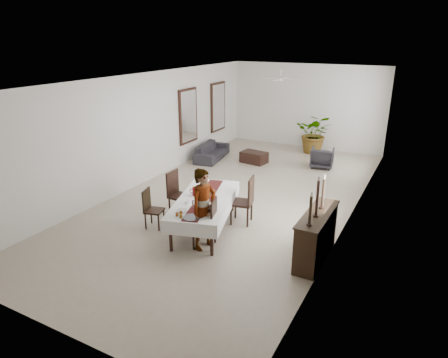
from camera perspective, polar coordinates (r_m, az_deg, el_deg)
floor at (r=10.98m, az=1.85°, el=-2.59°), size 6.00×12.00×0.00m
ceiling at (r=10.20m, az=2.05°, el=14.28°), size 6.00×12.00×0.02m
wall_back at (r=15.97m, az=11.67°, el=10.12°), size 6.00×0.02×3.20m
wall_front at (r=6.03m, az=-24.44°, el=-7.51°), size 6.00×0.02×3.20m
wall_left at (r=12.06m, az=-11.04°, el=7.09°), size 0.02×12.00×3.20m
wall_right at (r=9.59m, az=18.27°, el=3.17°), size 0.02×12.00×3.20m
dining_table_top at (r=8.96m, az=-2.81°, el=-3.02°), size 1.60×2.53×0.05m
table_leg_fl at (r=8.26m, az=-7.64°, el=-8.07°), size 0.09×0.09×0.69m
table_leg_fr at (r=8.04m, az=-1.75°, el=-8.72°), size 0.09×0.09×0.69m
table_leg_bl at (r=10.20m, az=-3.57°, el=-2.34°), size 0.09×0.09×0.69m
table_leg_br at (r=10.02m, az=1.21°, el=-2.73°), size 0.09×0.09×0.69m
tablecloth_top at (r=8.94m, az=-2.81°, el=-2.85°), size 1.82×2.75×0.01m
tablecloth_drape_left at (r=9.15m, az=-6.28°, el=-3.38°), size 0.72×2.43×0.29m
tablecloth_drape_right at (r=8.88m, az=0.80°, el=-3.99°), size 0.72×2.43×0.29m
tablecloth_drape_near at (r=7.90m, az=-5.08°, el=-7.25°), size 1.11×0.34×0.29m
tablecloth_drape_far at (r=10.13m, az=-1.03°, el=-0.90°), size 1.11×0.34×0.29m
table_runner at (r=8.94m, az=-2.81°, el=-2.80°), size 1.02×2.45×0.00m
red_pitcher at (r=9.10m, az=-4.09°, el=-1.77°), size 0.18×0.18×0.20m
pitcher_handle at (r=9.12m, az=-4.59°, el=-1.73°), size 0.12×0.05×0.12m
wine_glass_near at (r=8.32m, az=-3.13°, el=-4.00°), size 0.07×0.07×0.17m
wine_glass_mid at (r=8.46m, az=-4.38°, el=-3.62°), size 0.07×0.07×0.17m
wine_glass_far at (r=8.94m, az=-2.44°, el=-2.23°), size 0.07×0.07×0.17m
teacup_right at (r=8.34m, az=-1.86°, el=-4.31°), size 0.09×0.09×0.06m
saucer_right at (r=8.35m, az=-1.86°, el=-4.46°), size 0.15×0.15×0.01m
teacup_left at (r=8.70m, az=-5.26°, el=-3.33°), size 0.09×0.09×0.06m
saucer_left at (r=8.71m, az=-5.25°, el=-3.47°), size 0.15×0.15×0.01m
plate_near_right at (r=8.08m, az=-2.14°, el=-5.31°), size 0.24×0.24×0.01m
bread_near_right at (r=8.07m, az=-2.14°, el=-5.14°), size 0.09×0.09×0.09m
plate_near_left at (r=8.37m, az=-6.03°, el=-4.50°), size 0.24×0.24×0.01m
plate_far_left at (r=9.50m, az=-3.84°, el=-1.40°), size 0.24×0.24×0.01m
serving_tray at (r=8.03m, az=-4.64°, el=-5.52°), size 0.35×0.35×0.02m
jam_jar_a at (r=8.05m, az=-6.19°, el=-5.28°), size 0.06×0.06×0.07m
jam_jar_b at (r=8.13m, az=-6.72°, el=-5.05°), size 0.06×0.06×0.07m
jam_jar_c at (r=8.20m, az=-6.18°, el=-4.80°), size 0.06×0.06×0.07m
fruit_basket at (r=9.13m, az=-2.14°, el=-1.98°), size 0.29×0.29×0.10m
fruit_red at (r=9.12m, az=-1.93°, el=-1.52°), size 0.09×0.09×0.09m
fruit_green at (r=9.14m, az=-2.34°, el=-1.46°), size 0.08×0.08×0.08m
chair_right_near_seat at (r=8.32m, az=-2.83°, el=-6.68°), size 0.56×0.56×0.05m
chair_right_near_leg_fl at (r=8.24m, az=-1.86°, el=-8.93°), size 0.06×0.06×0.45m
chair_right_near_leg_fr at (r=8.56m, az=-1.28°, el=-7.76°), size 0.06×0.06×0.45m
chair_right_near_leg_bl at (r=8.32m, az=-4.37°, el=-8.66°), size 0.06×0.06×0.45m
chair_right_near_leg_br at (r=8.64m, az=-3.70°, el=-7.51°), size 0.06×0.06×0.45m
chair_right_near_back at (r=8.14m, az=-1.46°, el=-4.87°), size 0.17×0.45×0.58m
chair_right_far_seat at (r=9.34m, az=2.52°, el=-3.40°), size 0.57×0.57×0.05m
chair_right_far_leg_fl at (r=9.23m, az=3.39°, el=-5.53°), size 0.06×0.06×0.48m
chair_right_far_leg_fr at (r=9.58m, az=3.95°, el=-4.56°), size 0.06×0.06×0.48m
chair_right_far_leg_bl at (r=9.32m, az=1.01°, el=-5.24°), size 0.06×0.06×0.48m
chair_right_far_leg_br at (r=9.66m, az=1.65°, el=-4.28°), size 0.06×0.06×0.48m
chair_right_far_back at (r=9.16m, az=3.89°, el=-1.66°), size 0.14×0.48×0.62m
chair_left_near_seat at (r=9.29m, az=-9.93°, el=-4.49°), size 0.47×0.47×0.04m
chair_left_near_leg_fl at (r=9.57m, az=-10.35°, el=-5.18°), size 0.05×0.05×0.38m
chair_left_near_leg_fr at (r=9.31m, az=-11.14°, el=-5.97°), size 0.05×0.05×0.38m
chair_left_near_leg_bl at (r=9.45m, az=-8.58°, el=-5.40°), size 0.05×0.05×0.38m
chair_left_near_leg_br at (r=9.19m, az=-9.33°, el=-6.22°), size 0.05×0.05×0.38m
chair_left_near_back at (r=9.25m, az=-11.03°, el=-2.87°), size 0.13×0.39×0.50m
chair_left_far_seat at (r=9.80m, az=-6.29°, el=-2.47°), size 0.47×0.47×0.05m
chair_left_far_leg_fl at (r=10.14m, az=-6.50°, el=-3.25°), size 0.05×0.05×0.46m
chair_left_far_leg_fr at (r=9.86m, az=-7.78°, el=-4.01°), size 0.05×0.05×0.46m
chair_left_far_leg_bl at (r=9.94m, az=-4.70°, el=-3.68°), size 0.05×0.05×0.46m
chair_left_far_leg_br at (r=9.65m, az=-5.95°, el=-4.47°), size 0.05×0.05×0.46m
chair_left_far_back at (r=9.80m, az=-7.38°, el=-0.51°), size 0.05×0.47×0.59m
woman at (r=8.12m, az=-2.91°, el=-4.36°), size 0.57×0.72×1.72m
sideboard_body at (r=8.08m, az=13.00°, el=-8.06°), size 0.42×1.58×0.95m
sideboard_top at (r=7.87m, az=13.27°, el=-4.89°), size 0.46×1.65×0.03m
candlestick_near_base at (r=7.34m, az=12.07°, el=-6.37°), size 0.11×0.11×0.03m
candlestick_near_shaft at (r=7.23m, az=12.23°, el=-4.38°), size 0.05×0.05×0.53m
candlestick_near_candle at (r=7.11m, az=12.41°, el=-2.13°), size 0.04×0.04×0.08m
candlestick_mid_base at (r=7.71m, az=12.98°, el=-5.12°), size 0.11×0.11×0.03m
candlestick_mid_shaft at (r=7.57m, az=13.18°, el=-2.66°), size 0.05×0.05×0.69m
candlestick_mid_candle at (r=7.44m, az=13.41°, el=0.09°), size 0.04×0.04×0.08m
candlestick_far_base at (r=8.09m, az=13.79°, el=-3.99°), size 0.11×0.11×0.03m
candlestick_far_shaft at (r=7.97m, az=13.97°, el=-1.97°), size 0.05×0.05×0.58m
candlestick_far_candle at (r=7.86m, az=14.17°, el=0.28°), size 0.04×0.04×0.08m
sofa at (r=14.32m, az=-1.74°, el=3.97°), size 1.01×1.95×0.54m
armchair at (r=13.74m, az=13.84°, el=2.97°), size 0.82×0.84×0.67m
coffee_table at (r=13.93m, az=4.30°, el=3.12°), size 0.93×0.68×0.38m
potted_plant at (r=15.36m, az=12.87°, el=6.36°), size 1.42×1.26×1.47m
mirror_frame_near at (r=13.78m, az=-5.15°, el=8.94°), size 0.06×1.05×1.85m
mirror_glass_near at (r=13.76m, az=-5.02°, el=8.93°), size 0.01×0.90×1.70m
mirror_frame_far at (r=15.55m, az=-0.87°, el=10.26°), size 0.06×1.05×1.85m
mirror_glass_far at (r=15.53m, az=-0.75°, el=10.25°), size 0.01×0.90×1.70m
fan_rod at (r=12.96m, az=8.11°, el=14.84°), size 0.04×0.04×0.20m
fan_hub at (r=12.97m, az=8.07°, el=13.96°), size 0.16×0.16×0.08m
fan_blade_n at (r=13.30m, az=8.61°, el=14.08°), size 0.10×0.55×0.01m
fan_blade_s at (r=12.65m, az=7.50°, el=13.84°), size 0.10×0.55×0.01m
fan_blade_e at (r=12.86m, az=9.57°, el=13.83°), size 0.55×0.10×0.01m
fan_blade_w at (r=13.10m, az=6.59°, el=14.08°), size 0.55×0.10×0.01m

